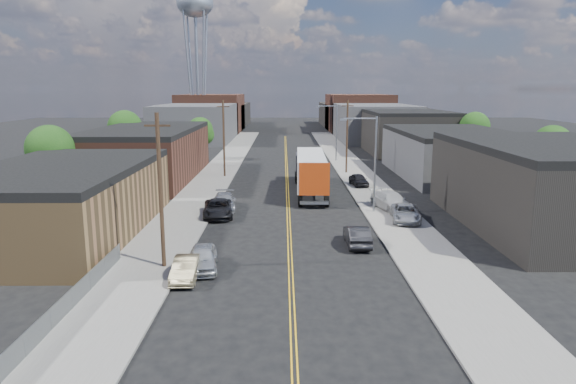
{
  "coord_description": "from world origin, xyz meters",
  "views": [
    {
      "loc": [
        -0.45,
        -21.72,
        11.39
      ],
      "look_at": [
        -0.05,
        22.58,
        2.5
      ],
      "focal_mm": 32.0,
      "sensor_mm": 36.0,
      "label": 1
    }
  ],
  "objects_px": {
    "car_left_a": "(203,258)",
    "car_left_b": "(186,269)",
    "water_tower": "(195,9)",
    "car_right_lot_a": "(406,213)",
    "car_right_lot_c": "(359,180)",
    "car_right_oncoming": "(357,236)",
    "car_right_lot_b": "(391,201)",
    "car_left_c": "(218,208)",
    "car_left_d": "(224,202)",
    "semi_truck": "(310,169)"
  },
  "relations": [
    {
      "from": "water_tower",
      "to": "car_right_lot_b",
      "type": "xyz_separation_m",
      "value": [
        31.77,
        -84.22,
        -29.68
      ]
    },
    {
      "from": "water_tower",
      "to": "car_right_oncoming",
      "type": "xyz_separation_m",
      "value": [
        27.0,
        -95.19,
        -29.89
      ]
    },
    {
      "from": "car_left_d",
      "to": "car_right_lot_b",
      "type": "bearing_deg",
      "value": -6.96
    },
    {
      "from": "car_left_d",
      "to": "car_right_lot_b",
      "type": "xyz_separation_m",
      "value": [
        15.94,
        -0.7,
        0.2
      ]
    },
    {
      "from": "semi_truck",
      "to": "car_right_lot_b",
      "type": "height_order",
      "value": "semi_truck"
    },
    {
      "from": "car_right_lot_a",
      "to": "car_right_lot_c",
      "type": "relative_size",
      "value": 1.26
    },
    {
      "from": "water_tower",
      "to": "car_right_lot_c",
      "type": "relative_size",
      "value": 9.04
    },
    {
      "from": "semi_truck",
      "to": "car_left_d",
      "type": "bearing_deg",
      "value": -133.49
    },
    {
      "from": "car_right_lot_a",
      "to": "car_right_lot_b",
      "type": "height_order",
      "value": "car_right_lot_b"
    },
    {
      "from": "semi_truck",
      "to": "car_left_c",
      "type": "distance_m",
      "value": 14.65
    },
    {
      "from": "car_right_lot_b",
      "to": "car_right_lot_c",
      "type": "xyz_separation_m",
      "value": [
        -1.29,
        12.31,
        -0.13
      ]
    },
    {
      "from": "car_left_d",
      "to": "water_tower",
      "type": "bearing_deg",
      "value": 96.29
    },
    {
      "from": "car_left_a",
      "to": "car_left_c",
      "type": "height_order",
      "value": "car_left_c"
    },
    {
      "from": "car_left_a",
      "to": "car_left_b",
      "type": "bearing_deg",
      "value": -120.4
    },
    {
      "from": "car_left_a",
      "to": "car_right_lot_a",
      "type": "xyz_separation_m",
      "value": [
        15.81,
        11.72,
        0.09
      ]
    },
    {
      "from": "semi_truck",
      "to": "car_left_b",
      "type": "xyz_separation_m",
      "value": [
        -8.92,
        -27.16,
        -1.89
      ]
    },
    {
      "from": "water_tower",
      "to": "car_left_c",
      "type": "relative_size",
      "value": 6.62
    },
    {
      "from": "water_tower",
      "to": "car_left_c",
      "type": "height_order",
      "value": "water_tower"
    },
    {
      "from": "car_left_d",
      "to": "car_right_oncoming",
      "type": "xyz_separation_m",
      "value": [
        11.17,
        -11.67,
        -0.02
      ]
    },
    {
      "from": "car_left_a",
      "to": "car_right_lot_c",
      "type": "xyz_separation_m",
      "value": [
        14.12,
        28.34,
        0.07
      ]
    },
    {
      "from": "car_left_c",
      "to": "car_right_lot_b",
      "type": "distance_m",
      "value": 16.31
    },
    {
      "from": "semi_truck",
      "to": "car_left_d",
      "type": "distance_m",
      "value": 12.41
    },
    {
      "from": "car_right_lot_b",
      "to": "car_left_d",
      "type": "bearing_deg",
      "value": 161.65
    },
    {
      "from": "car_left_a",
      "to": "car_left_c",
      "type": "xyz_separation_m",
      "value": [
        -0.77,
        13.93,
        0.0
      ]
    },
    {
      "from": "water_tower",
      "to": "car_left_d",
      "type": "distance_m",
      "value": 90.11
    },
    {
      "from": "car_left_b",
      "to": "car_right_lot_b",
      "type": "height_order",
      "value": "car_right_lot_b"
    },
    {
      "from": "car_left_b",
      "to": "car_right_lot_c",
      "type": "xyz_separation_m",
      "value": [
        14.89,
        30.08,
        0.17
      ]
    },
    {
      "from": "car_left_d",
      "to": "car_right_lot_a",
      "type": "xyz_separation_m",
      "value": [
        16.35,
        -5.01,
        0.09
      ]
    },
    {
      "from": "car_left_a",
      "to": "car_right_lot_c",
      "type": "height_order",
      "value": "same"
    },
    {
      "from": "car_left_a",
      "to": "car_left_c",
      "type": "relative_size",
      "value": 0.81
    },
    {
      "from": "car_right_lot_a",
      "to": "car_right_lot_b",
      "type": "xyz_separation_m",
      "value": [
        -0.41,
        4.31,
        0.11
      ]
    },
    {
      "from": "car_right_lot_c",
      "to": "car_left_c",
      "type": "bearing_deg",
      "value": -144.39
    },
    {
      "from": "semi_truck",
      "to": "car_left_d",
      "type": "xyz_separation_m",
      "value": [
        -8.69,
        -8.68,
        -1.8
      ]
    },
    {
      "from": "semi_truck",
      "to": "car_left_b",
      "type": "bearing_deg",
      "value": -106.63
    },
    {
      "from": "water_tower",
      "to": "car_right_oncoming",
      "type": "relative_size",
      "value": 8.08
    },
    {
      "from": "car_right_lot_c",
      "to": "car_right_lot_b",
      "type": "bearing_deg",
      "value": -92.5
    },
    {
      "from": "car_left_c",
      "to": "car_right_oncoming",
      "type": "distance_m",
      "value": 14.44
    },
    {
      "from": "car_left_d",
      "to": "car_right_oncoming",
      "type": "relative_size",
      "value": 1.16
    },
    {
      "from": "car_left_c",
      "to": "car_right_oncoming",
      "type": "height_order",
      "value": "car_left_c"
    },
    {
      "from": "semi_truck",
      "to": "car_right_lot_c",
      "type": "xyz_separation_m",
      "value": [
        5.97,
        2.92,
        -1.72
      ]
    },
    {
      "from": "car_left_a",
      "to": "car_right_lot_a",
      "type": "distance_m",
      "value": 19.68
    },
    {
      "from": "car_right_lot_b",
      "to": "car_right_lot_c",
      "type": "relative_size",
      "value": 1.39
    },
    {
      "from": "car_right_oncoming",
      "to": "car_right_lot_c",
      "type": "bearing_deg",
      "value": -98.95
    },
    {
      "from": "car_right_oncoming",
      "to": "car_right_lot_b",
      "type": "xyz_separation_m",
      "value": [
        4.77,
        10.97,
        0.22
      ]
    },
    {
      "from": "car_right_oncoming",
      "to": "car_right_lot_c",
      "type": "height_order",
      "value": "car_right_lot_c"
    },
    {
      "from": "semi_truck",
      "to": "car_left_b",
      "type": "distance_m",
      "value": 28.65
    },
    {
      "from": "car_left_b",
      "to": "semi_truck",
      "type": "bearing_deg",
      "value": 70.25
    },
    {
      "from": "water_tower",
      "to": "car_left_a",
      "type": "height_order",
      "value": "water_tower"
    },
    {
      "from": "car_left_a",
      "to": "car_right_lot_b",
      "type": "height_order",
      "value": "car_right_lot_b"
    },
    {
      "from": "car_right_oncoming",
      "to": "car_right_lot_c",
      "type": "relative_size",
      "value": 1.12
    }
  ]
}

